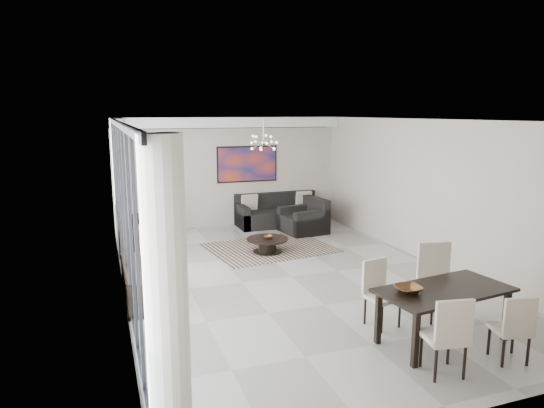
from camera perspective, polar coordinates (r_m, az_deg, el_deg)
name	(u,v)px	position (r m, az deg, el deg)	size (l,w,h in m)	color
room_shell	(315,199)	(9.00, 5.07, 0.58)	(6.00, 9.00, 2.90)	#A8A39B
window_wall	(129,210)	(8.20, -16.50, -0.69)	(0.37, 8.95, 2.90)	silver
soffit	(230,122)	(12.77, -4.93, 9.55)	(5.98, 0.40, 0.26)	white
painting	(247,164)	(13.14, -2.92, 4.71)	(1.68, 0.04, 0.98)	red
chandelier	(263,142)	(11.14, -1.01, 7.25)	(0.66, 0.66, 0.71)	silver
rug	(269,248)	(11.02, -0.30, -5.17)	(2.65, 2.04, 0.01)	black
coffee_table	(267,244)	(10.65, -0.56, -4.77)	(0.91, 0.91, 0.32)	black
bowl_coffee	(268,237)	(10.57, -0.50, -3.92)	(0.22, 0.22, 0.07)	brown
sofa_main	(279,214)	(13.22, 0.87, -1.22)	(2.33, 0.95, 0.85)	black
loveseat	(137,235)	(11.45, -15.56, -3.50)	(0.96, 1.71, 0.85)	black
armchair	(305,221)	(12.41, 3.87, -1.98)	(1.11, 1.16, 0.87)	black
side_table	(130,222)	(12.50, -16.40, -2.10)	(0.38, 0.38, 0.52)	black
tv_console	(139,283)	(8.36, -15.33, -8.90)	(0.50, 1.77, 0.55)	black
television	(148,250)	(8.17, -14.38, -5.22)	(0.97, 0.13, 0.56)	gray
dining_table	(444,295)	(6.89, 19.60, -10.03)	(1.89, 1.11, 0.75)	black
dining_chair_sw	(449,332)	(6.07, 20.05, -13.92)	(0.53, 0.53, 0.99)	beige
dining_chair_se	(514,325)	(6.71, 26.62, -12.61)	(0.49, 0.49, 0.88)	beige
dining_chair_nw	(379,288)	(7.24, 12.43, -9.60)	(0.52, 0.52, 0.95)	beige
dining_chair_ne	(437,275)	(7.73, 18.80, -7.86)	(0.60, 0.60, 1.11)	beige
bowl_dining	(408,289)	(6.57, 15.72, -9.63)	(0.34, 0.34, 0.08)	brown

